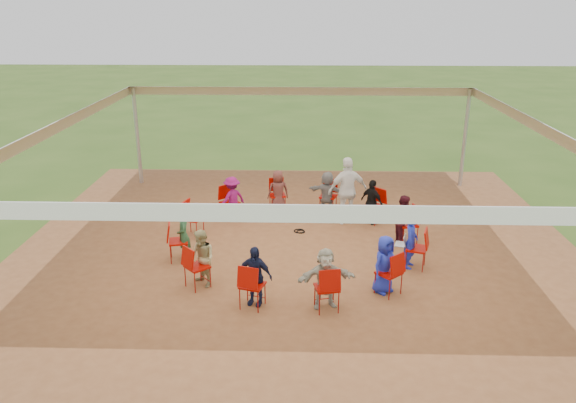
{
  "coord_description": "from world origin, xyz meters",
  "views": [
    {
      "loc": [
        0.13,
        -11.78,
        5.41
      ],
      "look_at": [
        -0.22,
        0.3,
        1.1
      ],
      "focal_mm": 35.0,
      "sensor_mm": 36.0,
      "label": 1
    }
  ],
  "objects_px": {
    "chair_4": "(277,195)",
    "laptop": "(403,242)",
    "chair_0": "(416,249)",
    "chair_3": "(328,197)",
    "standing_person": "(348,191)",
    "chair_2": "(375,206)",
    "person_seated_7": "(202,259)",
    "person_seated_3": "(327,193)",
    "person_seated_4": "(278,192)",
    "chair_8": "(197,267)",
    "chair_11": "(389,273)",
    "chair_9": "(252,285)",
    "person_seated_8": "(255,276)",
    "person_seated_9": "(325,278)",
    "person_seated_6": "(184,235)",
    "person_seated_0": "(411,242)",
    "chair_10": "(327,288)",
    "chair_7": "(178,242)",
    "cable_coil": "(300,231)",
    "person_seated_10": "(384,264)",
    "chair_5": "(230,203)",
    "person_seated_2": "(372,202)",
    "person_seated_5": "(232,199)",
    "person_seated_1": "(403,219)",
    "chair_1": "(408,224)"
  },
  "relations": [
    {
      "from": "chair_4",
      "to": "chair_8",
      "type": "xyz_separation_m",
      "value": [
        -1.39,
        -4.4,
        0.0
      ]
    },
    {
      "from": "chair_7",
      "to": "person_seated_10",
      "type": "relative_size",
      "value": 0.77
    },
    {
      "from": "chair_10",
      "to": "chair_7",
      "type": "bearing_deg",
      "value": 135.0
    },
    {
      "from": "chair_9",
      "to": "laptop",
      "type": "height_order",
      "value": "chair_9"
    },
    {
      "from": "chair_8",
      "to": "chair_9",
      "type": "xyz_separation_m",
      "value": [
        1.16,
        -0.74,
        0.0
      ]
    },
    {
      "from": "chair_3",
      "to": "person_seated_6",
      "type": "distance_m",
      "value": 4.51
    },
    {
      "from": "chair_9",
      "to": "cable_coil",
      "type": "distance_m",
      "value": 3.79
    },
    {
      "from": "chair_10",
      "to": "person_seated_2",
      "type": "distance_m",
      "value": 4.51
    },
    {
      "from": "chair_0",
      "to": "chair_4",
      "type": "relative_size",
      "value": 1.0
    },
    {
      "from": "cable_coil",
      "to": "person_seated_2",
      "type": "bearing_deg",
      "value": 18.08
    },
    {
      "from": "chair_8",
      "to": "chair_11",
      "type": "relative_size",
      "value": 1.0
    },
    {
      "from": "chair_1",
      "to": "person_seated_2",
      "type": "relative_size",
      "value": 0.77
    },
    {
      "from": "chair_10",
      "to": "laptop",
      "type": "distance_m",
      "value": 2.54
    },
    {
      "from": "person_seated_8",
      "to": "standing_person",
      "type": "height_order",
      "value": "standing_person"
    },
    {
      "from": "chair_3",
      "to": "person_seated_2",
      "type": "distance_m",
      "value": 1.36
    },
    {
      "from": "chair_2",
      "to": "person_seated_7",
      "type": "bearing_deg",
      "value": 90.0
    },
    {
      "from": "chair_11",
      "to": "standing_person",
      "type": "xyz_separation_m",
      "value": [
        -0.55,
        3.73,
        0.43
      ]
    },
    {
      "from": "chair_3",
      "to": "chair_4",
      "type": "height_order",
      "value": "same"
    },
    {
      "from": "chair_7",
      "to": "standing_person",
      "type": "height_order",
      "value": "standing_person"
    },
    {
      "from": "chair_2",
      "to": "chair_8",
      "type": "xyz_separation_m",
      "value": [
        -3.93,
        -3.6,
        0.0
      ]
    },
    {
      "from": "chair_5",
      "to": "chair_0",
      "type": "bearing_deg",
      "value": 105.0
    },
    {
      "from": "standing_person",
      "to": "cable_coil",
      "type": "distance_m",
      "value": 1.61
    },
    {
      "from": "person_seated_10",
      "to": "chair_5",
      "type": "bearing_deg",
      "value": 90.0
    },
    {
      "from": "chair_0",
      "to": "standing_person",
      "type": "xyz_separation_m",
      "value": [
        -1.29,
        2.57,
        0.43
      ]
    },
    {
      "from": "chair_3",
      "to": "person_seated_1",
      "type": "height_order",
      "value": "person_seated_1"
    },
    {
      "from": "chair_10",
      "to": "standing_person",
      "type": "height_order",
      "value": "standing_person"
    },
    {
      "from": "person_seated_3",
      "to": "person_seated_0",
      "type": "bearing_deg",
      "value": 135.0
    },
    {
      "from": "person_seated_2",
      "to": "person_seated_5",
      "type": "distance_m",
      "value": 3.6
    },
    {
      "from": "chair_0",
      "to": "person_seated_9",
      "type": "bearing_deg",
      "value": 147.71
    },
    {
      "from": "chair_0",
      "to": "standing_person",
      "type": "relative_size",
      "value": 0.52
    },
    {
      "from": "person_seated_3",
      "to": "person_seated_4",
      "type": "bearing_deg",
      "value": 15.0
    },
    {
      "from": "laptop",
      "to": "chair_11",
      "type": "bearing_deg",
      "value": 176.86
    },
    {
      "from": "person_seated_3",
      "to": "person_seated_9",
      "type": "relative_size",
      "value": 1.0
    },
    {
      "from": "person_seated_8",
      "to": "person_seated_9",
      "type": "distance_m",
      "value": 1.32
    },
    {
      "from": "chair_9",
      "to": "chair_10",
      "type": "distance_m",
      "value": 1.38
    },
    {
      "from": "chair_8",
      "to": "person_seated_7",
      "type": "distance_m",
      "value": 0.19
    },
    {
      "from": "chair_5",
      "to": "chair_8",
      "type": "xyz_separation_m",
      "value": [
        -0.16,
        -3.76,
        0.0
      ]
    },
    {
      "from": "person_seated_0",
      "to": "chair_10",
      "type": "bearing_deg",
      "value": 152.29
    },
    {
      "from": "chair_0",
      "to": "laptop",
      "type": "distance_m",
      "value": 0.3
    },
    {
      "from": "chair_11",
      "to": "laptop",
      "type": "bearing_deg",
      "value": 26.86
    },
    {
      "from": "chair_5",
      "to": "person_seated_8",
      "type": "distance_m",
      "value": 4.51
    },
    {
      "from": "chair_4",
      "to": "laptop",
      "type": "distance_m",
      "value": 4.37
    },
    {
      "from": "chair_7",
      "to": "person_seated_7",
      "type": "relative_size",
      "value": 0.77
    },
    {
      "from": "person_seated_4",
      "to": "cable_coil",
      "type": "bearing_deg",
      "value": 101.26
    },
    {
      "from": "person_seated_0",
      "to": "person_seated_2",
      "type": "relative_size",
      "value": 1.0
    },
    {
      "from": "person_seated_8",
      "to": "laptop",
      "type": "bearing_deg",
      "value": 46.9
    },
    {
      "from": "chair_10",
      "to": "laptop",
      "type": "xyz_separation_m",
      "value": [
        1.69,
        1.89,
        0.11
      ]
    },
    {
      "from": "chair_7",
      "to": "chair_8",
      "type": "height_order",
      "value": "same"
    },
    {
      "from": "chair_4",
      "to": "person_seated_9",
      "type": "relative_size",
      "value": 0.77
    },
    {
      "from": "cable_coil",
      "to": "laptop",
      "type": "bearing_deg",
      "value": -39.61
    }
  ]
}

